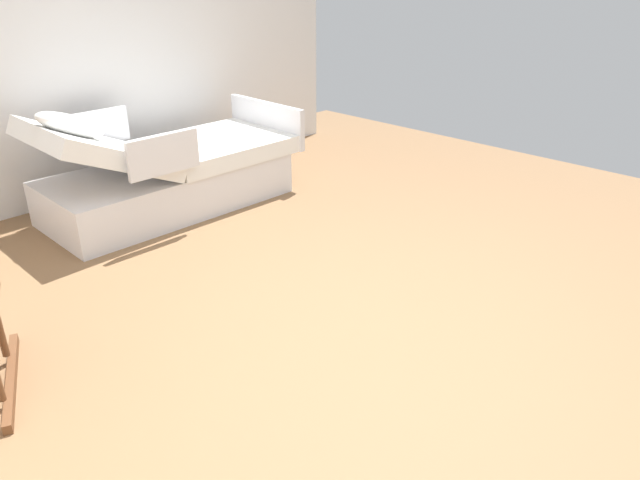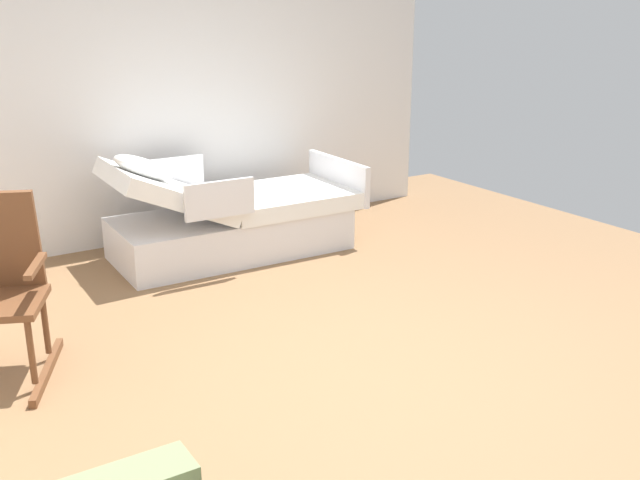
# 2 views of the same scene
# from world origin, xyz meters

# --- Properties ---
(ground_plane) EXTENTS (7.30, 7.30, 0.00)m
(ground_plane) POSITION_xyz_m (0.00, 0.00, 0.00)
(ground_plane) COLOR olive
(side_wall) EXTENTS (0.10, 5.40, 2.70)m
(side_wall) POSITION_xyz_m (2.97, 0.00, 1.35)
(side_wall) COLOR white
(side_wall) RESTS_ON ground
(hospital_bed) EXTENTS (1.06, 2.11, 0.98)m
(hospital_bed) POSITION_xyz_m (2.19, -0.20, 0.30)
(hospital_bed) COLOR silver
(hospital_bed) RESTS_ON ground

